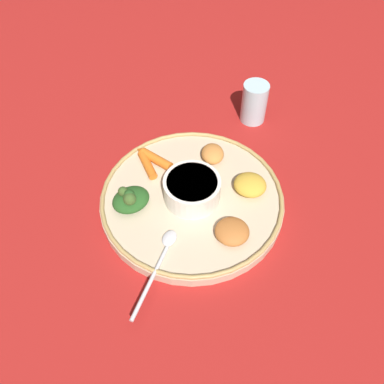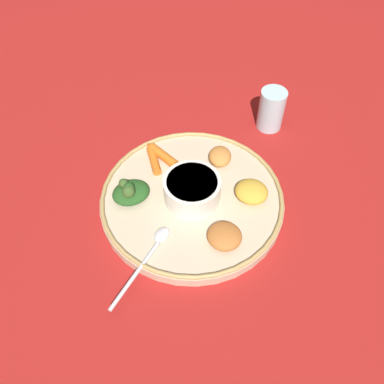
{
  "view_description": "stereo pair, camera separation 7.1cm",
  "coord_description": "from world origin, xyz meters",
  "px_view_note": "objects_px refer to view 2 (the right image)",
  "views": [
    {
      "loc": [
        0.18,
        -0.44,
        0.63
      ],
      "look_at": [
        0.0,
        0.0,
        0.04
      ],
      "focal_mm": 38.45,
      "sensor_mm": 36.0,
      "label": 1
    },
    {
      "loc": [
        0.25,
        -0.41,
        0.63
      ],
      "look_at": [
        0.0,
        0.0,
        0.04
      ],
      "focal_mm": 38.45,
      "sensor_mm": 36.0,
      "label": 2
    }
  ],
  "objects_px": {
    "center_bowl": "(192,189)",
    "carrot_near_spoon": "(161,154)",
    "drinking_glass": "(271,112)",
    "carrot_outer": "(153,158)",
    "spoon": "(150,254)",
    "greens_pile": "(130,192)"
  },
  "relations": [
    {
      "from": "center_bowl",
      "to": "carrot_near_spoon",
      "type": "relative_size",
      "value": 1.2
    },
    {
      "from": "carrot_near_spoon",
      "to": "drinking_glass",
      "type": "xyz_separation_m",
      "value": [
        0.14,
        0.22,
        0.01
      ]
    },
    {
      "from": "drinking_glass",
      "to": "carrot_near_spoon",
      "type": "bearing_deg",
      "value": -121.96
    },
    {
      "from": "carrot_near_spoon",
      "to": "carrot_outer",
      "type": "height_order",
      "value": "carrot_near_spoon"
    },
    {
      "from": "carrot_near_spoon",
      "to": "carrot_outer",
      "type": "distance_m",
      "value": 0.02
    },
    {
      "from": "center_bowl",
      "to": "spoon",
      "type": "relative_size",
      "value": 0.61
    },
    {
      "from": "center_bowl",
      "to": "carrot_outer",
      "type": "xyz_separation_m",
      "value": [
        -0.11,
        0.04,
        -0.02
      ]
    },
    {
      "from": "center_bowl",
      "to": "drinking_glass",
      "type": "height_order",
      "value": "drinking_glass"
    },
    {
      "from": "center_bowl",
      "to": "carrot_outer",
      "type": "bearing_deg",
      "value": 161.29
    },
    {
      "from": "carrot_near_spoon",
      "to": "carrot_outer",
      "type": "relative_size",
      "value": 1.22
    },
    {
      "from": "carrot_near_spoon",
      "to": "drinking_glass",
      "type": "height_order",
      "value": "drinking_glass"
    },
    {
      "from": "center_bowl",
      "to": "carrot_outer",
      "type": "distance_m",
      "value": 0.12
    },
    {
      "from": "spoon",
      "to": "greens_pile",
      "type": "relative_size",
      "value": 1.9
    },
    {
      "from": "spoon",
      "to": "carrot_outer",
      "type": "distance_m",
      "value": 0.22
    },
    {
      "from": "carrot_outer",
      "to": "drinking_glass",
      "type": "xyz_separation_m",
      "value": [
        0.15,
        0.24,
        0.01
      ]
    },
    {
      "from": "drinking_glass",
      "to": "center_bowl",
      "type": "bearing_deg",
      "value": -96.8
    },
    {
      "from": "center_bowl",
      "to": "spoon",
      "type": "bearing_deg",
      "value": -88.35
    },
    {
      "from": "spoon",
      "to": "greens_pile",
      "type": "height_order",
      "value": "greens_pile"
    },
    {
      "from": "center_bowl",
      "to": "greens_pile",
      "type": "height_order",
      "value": "greens_pile"
    },
    {
      "from": "carrot_near_spoon",
      "to": "drinking_glass",
      "type": "relative_size",
      "value": 0.95
    },
    {
      "from": "spoon",
      "to": "carrot_outer",
      "type": "xyz_separation_m",
      "value": [
        -0.12,
        0.18,
        0.0
      ]
    },
    {
      "from": "spoon",
      "to": "carrot_outer",
      "type": "relative_size",
      "value": 2.39
    }
  ]
}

